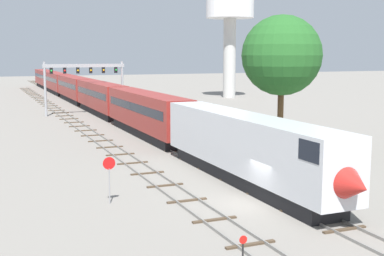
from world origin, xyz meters
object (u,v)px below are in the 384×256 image
(signal_gantry, at_px, (85,76))
(water_tower, at_px, (230,13))
(stop_sign, at_px, (109,174))
(trackside_tree_left, at_px, (282,56))
(passenger_train, at_px, (85,92))

(signal_gantry, xyz_separation_m, water_tower, (33.94, 19.49, 11.66))
(stop_sign, relative_size, trackside_tree_left, 0.23)
(passenger_train, xyz_separation_m, stop_sign, (-10.00, -59.03, -0.74))
(stop_sign, bearing_deg, water_tower, 58.05)
(passenger_train, xyz_separation_m, signal_gantry, (-2.25, -11.67, 3.25))
(water_tower, xyz_separation_m, trackside_tree_left, (-23.03, -56.23, -8.67))
(stop_sign, bearing_deg, trackside_tree_left, 29.65)
(signal_gantry, relative_size, stop_sign, 4.20)
(signal_gantry, bearing_deg, stop_sign, -99.29)
(signal_gantry, distance_m, water_tower, 40.84)
(water_tower, bearing_deg, signal_gantry, -150.13)
(passenger_train, relative_size, trackside_tree_left, 10.91)
(stop_sign, height_order, trackside_tree_left, trackside_tree_left)
(signal_gantry, distance_m, trackside_tree_left, 38.44)
(signal_gantry, relative_size, water_tower, 0.54)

